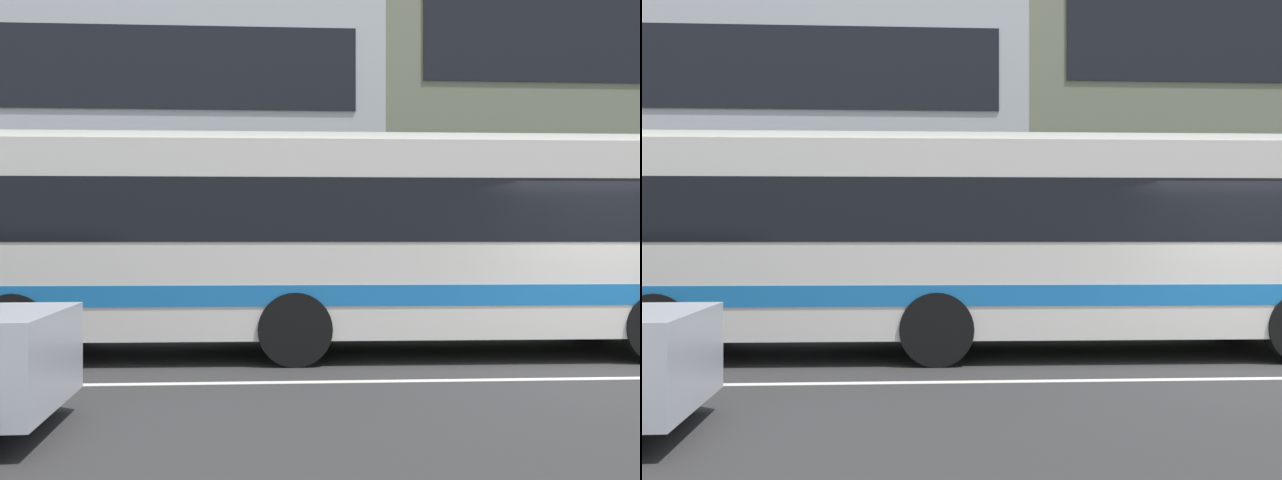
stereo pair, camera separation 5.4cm
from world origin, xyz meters
The scene contains 3 objects.
hedge_row_far centered at (2.13, 5.99, 0.41)m, with size 15.24×1.10×0.82m, color #255020.
apartment_block_left centered at (-10.93, 14.75, 4.95)m, with size 18.31×11.09×9.91m.
transit_bus centered at (-3.56, 2.33, 1.75)m, with size 10.76×2.80×3.17m.
Camera 2 is at (-4.51, -9.20, 1.75)m, focal length 43.27 mm.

